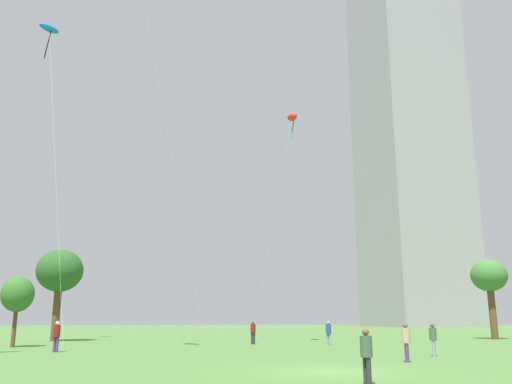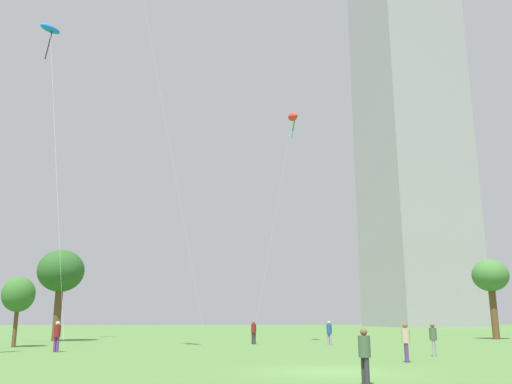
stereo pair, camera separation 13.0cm
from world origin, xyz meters
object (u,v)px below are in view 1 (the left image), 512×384
object	(u,v)px
person_standing_0	(57,334)
park_tree_1	(489,277)
person_standing_1	(406,339)
person_standing_3	(433,337)
kite_flying_1	(292,117)
park_tree_0	(18,295)
distant_highrise_0	(409,133)
person_standing_5	(329,331)
person_standing_2	(366,352)
park_tree_2	(60,272)
person_standing_4	(253,331)
kite_flying_0	(49,29)

from	to	relation	value
person_standing_0	park_tree_1	size ratio (longest dim) A/B	0.24
person_standing_1	person_standing_3	distance (m)	4.53
park_tree_1	person_standing_0	bearing A→B (deg)	-157.21
person_standing_1	person_standing_0	bearing A→B (deg)	73.09
kite_flying_1	park_tree_0	bearing A→B (deg)	-172.67
park_tree_1	distant_highrise_0	size ratio (longest dim) A/B	0.08
person_standing_5	person_standing_2	bearing A→B (deg)	116.82
person_standing_3	park_tree_0	distance (m)	27.47
park_tree_1	park_tree_2	size ratio (longest dim) A/B	0.95
person_standing_0	person_standing_5	world-z (taller)	person_standing_0
person_standing_5	park_tree_0	bearing A→B (deg)	39.22
person_standing_4	kite_flying_1	distance (m)	17.88
person_standing_0	person_standing_1	world-z (taller)	person_standing_0
park_tree_0	park_tree_2	size ratio (longest dim) A/B	0.61
person_standing_2	kite_flying_1	xyz separation A→B (m)	(2.80, 25.87, 17.61)
park_tree_2	distant_highrise_0	bearing A→B (deg)	48.74
kite_flying_0	distant_highrise_0	size ratio (longest dim) A/B	0.31
person_standing_0	kite_flying_1	xyz separation A→B (m)	(15.89, 8.47, 17.55)
person_standing_0	person_standing_1	bearing A→B (deg)	169.62
person_standing_3	kite_flying_1	size ratio (longest dim) A/B	0.09
person_standing_2	distant_highrise_0	distance (m)	127.10
kite_flying_1	person_standing_4	bearing A→B (deg)	-176.11
kite_flying_0	person_standing_0	bearing A→B (deg)	-66.20
person_standing_3	person_standing_5	xyz separation A→B (m)	(-2.48, 12.19, 0.03)
person_standing_5	park_tree_2	world-z (taller)	park_tree_2
kite_flying_1	person_standing_0	bearing A→B (deg)	-151.96
park_tree_0	distant_highrise_0	xyz separation A→B (m)	(65.97, 84.27, 44.53)
person_standing_2	park_tree_2	world-z (taller)	park_tree_2
person_standing_3	kite_flying_0	distance (m)	43.89
person_standing_2	person_standing_4	world-z (taller)	person_standing_4
person_standing_0	park_tree_1	distance (m)	39.48
distant_highrise_0	person_standing_3	bearing A→B (deg)	-123.41
kite_flying_0	park_tree_1	bearing A→B (deg)	0.77
kite_flying_1	park_tree_0	distance (m)	25.24
park_tree_1	park_tree_2	world-z (taller)	park_tree_2
distant_highrise_0	park_tree_2	bearing A→B (deg)	-141.40
person_standing_5	park_tree_2	size ratio (longest dim) A/B	0.22
person_standing_5	park_tree_2	xyz separation A→B (m)	(-21.71, 9.26, 4.90)
person_standing_5	park_tree_1	bearing A→B (deg)	-115.30
person_standing_0	park_tree_0	bearing A→B (deg)	-36.29
person_standing_5	park_tree_0	distance (m)	22.29
person_standing_1	distant_highrise_0	xyz separation A→B (m)	(44.22, 99.64, 47.06)
person_standing_2	person_standing_3	bearing A→B (deg)	129.93
kite_flying_1	park_tree_1	distance (m)	24.88
distant_highrise_0	person_standing_0	bearing A→B (deg)	-134.55
person_standing_5	park_tree_1	size ratio (longest dim) A/B	0.23
person_standing_4	park_tree_0	bearing A→B (deg)	-170.16
person_standing_1	person_standing_5	bearing A→B (deg)	10.07
park_tree_0	park_tree_1	world-z (taller)	park_tree_1
person_standing_2	person_standing_4	distance (m)	25.65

